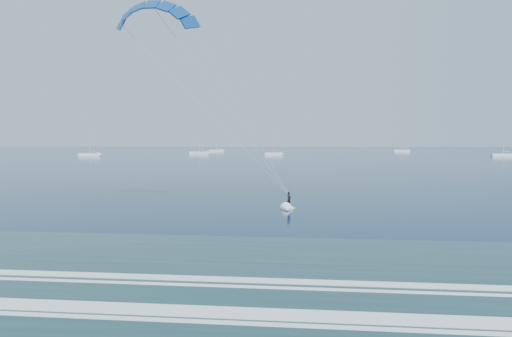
{
  "coord_description": "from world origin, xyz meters",
  "views": [
    {
      "loc": [
        6.84,
        -10.93,
        6.46
      ],
      "look_at": [
        2.94,
        26.2,
        4.16
      ],
      "focal_mm": 32.0,
      "sensor_mm": 36.0,
      "label": 1
    }
  ],
  "objects_px": {
    "sailboat_4": "(402,151)",
    "kitesurfer_rig": "(224,105)",
    "sailboat_1": "(199,153)",
    "sailboat_5": "(503,155)",
    "sailboat_3": "(274,154)",
    "sailboat_2": "(216,151)",
    "sailboat_0": "(90,155)"
  },
  "relations": [
    {
      "from": "sailboat_4",
      "to": "kitesurfer_rig",
      "type": "bearing_deg",
      "value": -105.48
    },
    {
      "from": "sailboat_1",
      "to": "sailboat_5",
      "type": "relative_size",
      "value": 1.02
    },
    {
      "from": "kitesurfer_rig",
      "to": "sailboat_3",
      "type": "height_order",
      "value": "kitesurfer_rig"
    },
    {
      "from": "kitesurfer_rig",
      "to": "sailboat_3",
      "type": "xyz_separation_m",
      "value": [
        -5.96,
        156.99,
        -8.88
      ]
    },
    {
      "from": "sailboat_2",
      "to": "sailboat_4",
      "type": "height_order",
      "value": "sailboat_4"
    },
    {
      "from": "sailboat_1",
      "to": "sailboat_4",
      "type": "height_order",
      "value": "sailboat_1"
    },
    {
      "from": "kitesurfer_rig",
      "to": "sailboat_0",
      "type": "relative_size",
      "value": 1.59
    },
    {
      "from": "kitesurfer_rig",
      "to": "sailboat_4",
      "type": "xyz_separation_m",
      "value": [
        61.55,
        222.27,
        -8.88
      ]
    },
    {
      "from": "sailboat_0",
      "to": "sailboat_2",
      "type": "relative_size",
      "value": 1.08
    },
    {
      "from": "sailboat_2",
      "to": "sailboat_3",
      "type": "relative_size",
      "value": 1.05
    },
    {
      "from": "sailboat_2",
      "to": "sailboat_4",
      "type": "relative_size",
      "value": 0.96
    },
    {
      "from": "sailboat_0",
      "to": "sailboat_5",
      "type": "distance_m",
      "value": 166.92
    },
    {
      "from": "sailboat_1",
      "to": "sailboat_2",
      "type": "relative_size",
      "value": 1.12
    },
    {
      "from": "sailboat_2",
      "to": "sailboat_3",
      "type": "distance_m",
      "value": 65.66
    },
    {
      "from": "sailboat_3",
      "to": "sailboat_0",
      "type": "bearing_deg",
      "value": -165.72
    },
    {
      "from": "sailboat_0",
      "to": "sailboat_4",
      "type": "xyz_separation_m",
      "value": [
        141.56,
        84.13,
        -0.0
      ]
    },
    {
      "from": "sailboat_4",
      "to": "sailboat_5",
      "type": "xyz_separation_m",
      "value": [
        24.83,
        -70.84,
        0.0
      ]
    },
    {
      "from": "sailboat_1",
      "to": "sailboat_5",
      "type": "distance_m",
      "value": 128.96
    },
    {
      "from": "sailboat_1",
      "to": "sailboat_0",
      "type": "bearing_deg",
      "value": -141.66
    },
    {
      "from": "kitesurfer_rig",
      "to": "sailboat_3",
      "type": "relative_size",
      "value": 1.79
    },
    {
      "from": "sailboat_2",
      "to": "kitesurfer_rig",
      "type": "bearing_deg",
      "value": -78.85
    },
    {
      "from": "sailboat_0",
      "to": "kitesurfer_rig",
      "type": "bearing_deg",
      "value": -59.92
    },
    {
      "from": "kitesurfer_rig",
      "to": "sailboat_1",
      "type": "xyz_separation_m",
      "value": [
        -41.43,
        168.66,
        -8.87
      ]
    },
    {
      "from": "kitesurfer_rig",
      "to": "sailboat_3",
      "type": "distance_m",
      "value": 157.35
    },
    {
      "from": "sailboat_4",
      "to": "sailboat_5",
      "type": "distance_m",
      "value": 75.07
    },
    {
      "from": "sailboat_0",
      "to": "sailboat_5",
      "type": "xyz_separation_m",
      "value": [
        166.39,
        13.29,
        0.0
      ]
    },
    {
      "from": "sailboat_2",
      "to": "sailboat_4",
      "type": "xyz_separation_m",
      "value": [
        103.35,
        10.27,
        0.0
      ]
    },
    {
      "from": "kitesurfer_rig",
      "to": "sailboat_5",
      "type": "height_order",
      "value": "kitesurfer_rig"
    },
    {
      "from": "sailboat_5",
      "to": "sailboat_3",
      "type": "bearing_deg",
      "value": 176.55
    },
    {
      "from": "sailboat_0",
      "to": "sailboat_1",
      "type": "distance_m",
      "value": 49.19
    },
    {
      "from": "kitesurfer_rig",
      "to": "sailboat_2",
      "type": "relative_size",
      "value": 1.71
    },
    {
      "from": "sailboat_0",
      "to": "sailboat_5",
      "type": "height_order",
      "value": "sailboat_5"
    }
  ]
}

